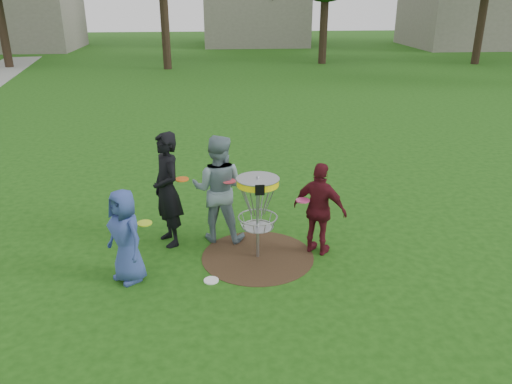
{
  "coord_description": "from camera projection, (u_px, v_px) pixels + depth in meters",
  "views": [
    {
      "loc": [
        -0.66,
        -7.01,
        3.95
      ],
      "look_at": [
        0.0,
        0.3,
        1.0
      ],
      "focal_mm": 35.0,
      "sensor_mm": 36.0,
      "label": 1
    }
  ],
  "objects": [
    {
      "name": "ground",
      "position": [
        258.0,
        257.0,
        8.01
      ],
      "size": [
        100.0,
        100.0,
        0.0
      ],
      "primitive_type": "plane",
      "color": "#19470F",
      "rests_on": "ground"
    },
    {
      "name": "dirt_patch",
      "position": [
        258.0,
        256.0,
        8.01
      ],
      "size": [
        1.8,
        1.8,
        0.01
      ],
      "primitive_type": "cylinder",
      "color": "#47331E",
      "rests_on": "ground"
    },
    {
      "name": "player_blue",
      "position": [
        126.0,
        236.0,
        7.13
      ],
      "size": [
        0.8,
        0.81,
        1.41
      ],
      "primitive_type": "imported",
      "rotation": [
        0.0,
        0.0,
        -0.83
      ],
      "color": "#32468C",
      "rests_on": "ground"
    },
    {
      "name": "player_black",
      "position": [
        167.0,
        190.0,
        8.11
      ],
      "size": [
        0.71,
        0.83,
        1.92
      ],
      "primitive_type": "imported",
      "rotation": [
        0.0,
        0.0,
        -1.14
      ],
      "color": "black",
      "rests_on": "ground"
    },
    {
      "name": "player_grey",
      "position": [
        218.0,
        189.0,
        8.28
      ],
      "size": [
        1.01,
        0.86,
        1.83
      ],
      "primitive_type": "imported",
      "rotation": [
        0.0,
        0.0,
        2.93
      ],
      "color": "gray",
      "rests_on": "ground"
    },
    {
      "name": "player_maroon",
      "position": [
        320.0,
        209.0,
        7.87
      ],
      "size": [
        0.94,
        0.82,
        1.52
      ],
      "primitive_type": "imported",
      "rotation": [
        0.0,
        0.0,
        2.52
      ],
      "color": "#57141D",
      "rests_on": "ground"
    },
    {
      "name": "disc_on_grass",
      "position": [
        211.0,
        280.0,
        7.33
      ],
      "size": [
        0.22,
        0.22,
        0.02
      ],
      "primitive_type": "cylinder",
      "color": "white",
      "rests_on": "ground"
    },
    {
      "name": "disc_golf_basket",
      "position": [
        258.0,
        198.0,
        7.63
      ],
      "size": [
        0.66,
        0.67,
        1.38
      ],
      "color": "#9EA0A5",
      "rests_on": "ground"
    },
    {
      "name": "held_discs",
      "position": [
        216.0,
        195.0,
        7.72
      ],
      "size": [
        2.61,
        1.16,
        0.33
      ],
      "color": "#BDE319",
      "rests_on": "ground"
    }
  ]
}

